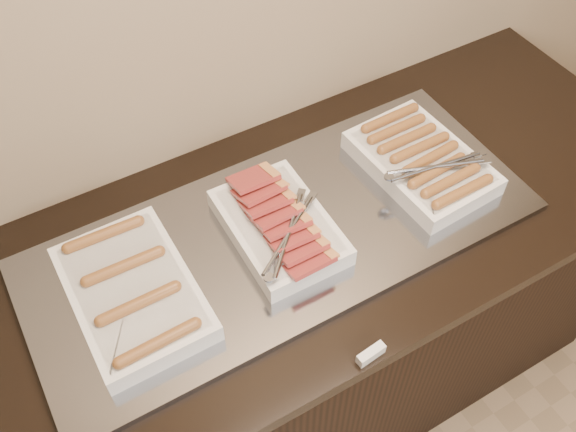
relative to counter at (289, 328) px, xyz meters
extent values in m
cube|color=black|center=(0.00, 0.00, -0.02)|extent=(2.00, 0.70, 0.86)
cube|color=black|center=(0.00, 0.00, 0.43)|extent=(2.06, 0.76, 0.04)
cube|color=gray|center=(-0.02, 0.00, 0.46)|extent=(1.20, 0.50, 0.02)
cube|color=silver|center=(-0.39, 0.00, 0.49)|extent=(0.25, 0.37, 0.05)
cylinder|color=olive|center=(-0.39, -0.15, 0.52)|extent=(0.16, 0.03, 0.03)
cylinder|color=olive|center=(-0.39, -0.05, 0.52)|extent=(0.16, 0.03, 0.03)
cylinder|color=olive|center=(-0.38, 0.05, 0.52)|extent=(0.16, 0.03, 0.03)
cylinder|color=olive|center=(-0.39, 0.15, 0.52)|extent=(0.16, 0.03, 0.03)
cube|color=silver|center=(-0.03, 0.00, 0.49)|extent=(0.22, 0.33, 0.05)
cube|color=#A84036|center=(-0.03, -0.13, 0.52)|extent=(0.11, 0.09, 0.04)
cube|color=#A84036|center=(-0.03, -0.09, 0.52)|extent=(0.11, 0.09, 0.04)
cube|color=#A84036|center=(-0.03, -0.05, 0.52)|extent=(0.11, 0.09, 0.04)
cube|color=#A84036|center=(-0.03, -0.02, 0.53)|extent=(0.11, 0.09, 0.04)
cube|color=#A84036|center=(-0.03, 0.02, 0.53)|extent=(0.11, 0.09, 0.04)
cube|color=#A84036|center=(-0.03, 0.05, 0.53)|extent=(0.11, 0.09, 0.04)
cube|color=#A84036|center=(-0.03, 0.09, 0.54)|extent=(0.11, 0.09, 0.04)
cube|color=#A84036|center=(-0.03, 0.13, 0.54)|extent=(0.11, 0.09, 0.04)
cube|color=silver|center=(0.38, 0.00, 0.49)|extent=(0.26, 0.37, 0.05)
cylinder|color=olive|center=(0.38, -0.15, 0.52)|extent=(0.16, 0.03, 0.03)
cylinder|color=olive|center=(0.38, -0.10, 0.52)|extent=(0.16, 0.03, 0.03)
cylinder|color=olive|center=(0.37, -0.06, 0.52)|extent=(0.16, 0.04, 0.03)
cylinder|color=olive|center=(0.39, -0.02, 0.52)|extent=(0.16, 0.04, 0.03)
cylinder|color=olive|center=(0.39, 0.02, 0.52)|extent=(0.16, 0.03, 0.03)
cylinder|color=olive|center=(0.38, 0.06, 0.52)|extent=(0.16, 0.03, 0.03)
cylinder|color=olive|center=(0.38, 0.10, 0.52)|extent=(0.16, 0.03, 0.03)
cylinder|color=olive|center=(0.39, 0.15, 0.52)|extent=(0.16, 0.03, 0.03)
cube|color=silver|center=(-0.02, -0.36, 0.46)|extent=(0.07, 0.03, 0.03)
camera|label=1|loc=(-0.47, -0.80, 1.65)|focal=40.00mm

